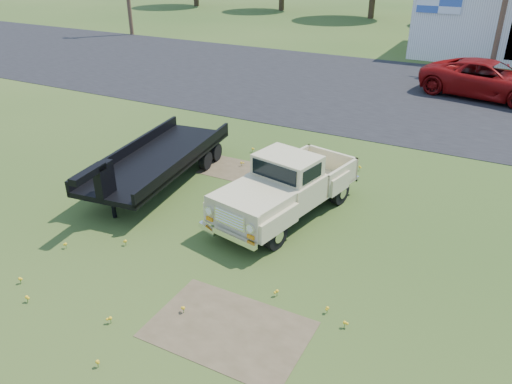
# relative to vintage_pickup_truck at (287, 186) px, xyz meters

# --- Properties ---
(ground) EXTENTS (140.00, 140.00, 0.00)m
(ground) POSITION_rel_vintage_pickup_truck_xyz_m (-0.62, -1.57, -0.88)
(ground) COLOR #294917
(ground) RESTS_ON ground
(asphalt_lot) EXTENTS (90.00, 14.00, 0.02)m
(asphalt_lot) POSITION_rel_vintage_pickup_truck_xyz_m (-0.62, 13.43, -0.88)
(asphalt_lot) COLOR black
(asphalt_lot) RESTS_ON ground
(dirt_patch_a) EXTENTS (3.00, 2.00, 0.01)m
(dirt_patch_a) POSITION_rel_vintage_pickup_truck_xyz_m (0.88, -4.57, -0.88)
(dirt_patch_a) COLOR brown
(dirt_patch_a) RESTS_ON ground
(dirt_patch_b) EXTENTS (2.20, 1.60, 0.01)m
(dirt_patch_b) POSITION_rel_vintage_pickup_truck_xyz_m (-2.62, 1.93, -0.88)
(dirt_patch_b) COLOR brown
(dirt_patch_b) RESTS_ON ground
(vintage_pickup_truck) EXTENTS (2.83, 5.12, 1.76)m
(vintage_pickup_truck) POSITION_rel_vintage_pickup_truck_xyz_m (0.00, 0.00, 0.00)
(vintage_pickup_truck) COLOR #CEBA8A
(vintage_pickup_truck) RESTS_ON ground
(flatbed_trailer) EXTENTS (2.83, 6.49, 1.72)m
(flatbed_trailer) POSITION_rel_vintage_pickup_truck_xyz_m (-4.32, 0.11, -0.02)
(flatbed_trailer) COLOR black
(flatbed_trailer) RESTS_ON ground
(red_pickup) EXTENTS (6.44, 3.89, 1.67)m
(red_pickup) POSITION_rel_vintage_pickup_truck_xyz_m (3.62, 14.63, -0.04)
(red_pickup) COLOR maroon
(red_pickup) RESTS_ON ground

